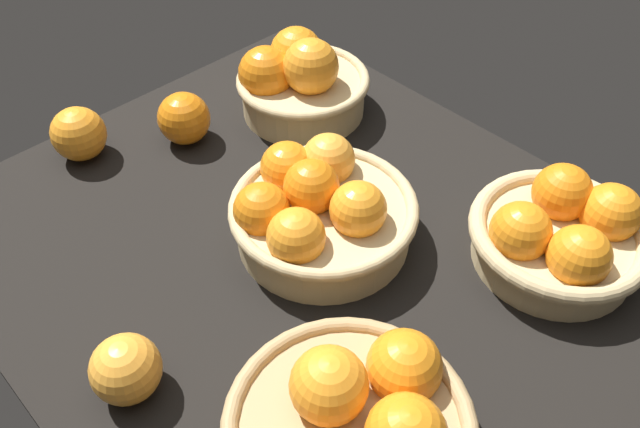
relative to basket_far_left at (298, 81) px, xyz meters
The scene contains 8 objects.
market_tray 29.78cm from the basket_far_left, 41.37° to the right, with size 84.00×72.00×3.00cm, color black.
basket_far_left is the anchor object (origin of this frame).
basket_near_right 56.32cm from the basket_far_left, 37.26° to the right, with size 24.11×24.11×10.88cm.
basket_far_right 44.94cm from the basket_far_left, ahead, with size 21.56×21.56×10.47cm.
basket_center 27.80cm from the basket_far_left, 37.64° to the right, with size 23.39×23.39×11.14cm.
loose_orange_front_gap 52.11cm from the basket_far_left, 62.05° to the right, with size 7.32×7.32×7.32cm, color #F49E33.
loose_orange_back_gap 33.01cm from the basket_far_left, 113.43° to the right, with size 7.77×7.77×7.77cm, color orange.
loose_orange_side_gap 18.33cm from the basket_far_left, 108.55° to the right, with size 7.71×7.71×7.71cm, color orange.
Camera 1 is at (41.88, -37.37, 64.29)cm, focal length 36.76 mm.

